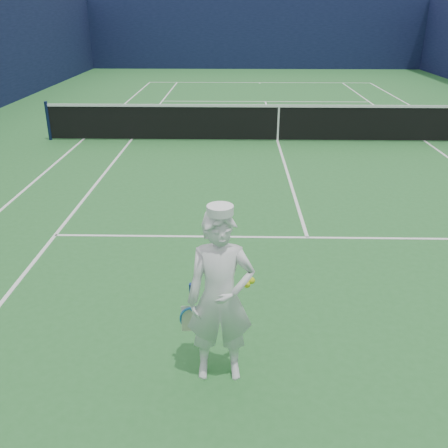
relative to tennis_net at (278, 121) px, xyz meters
The scene contains 5 objects.
ground 0.55m from the tennis_net, ahead, with size 80.00×80.00×0.00m, color #286A2E.
court_markings 0.55m from the tennis_net, ahead, with size 11.03×23.83×0.01m.
windscreen_fence 1.45m from the tennis_net, ahead, with size 20.12×36.12×4.00m.
tennis_net is the anchor object (origin of this frame).
tennis_player 9.78m from the tennis_net, 97.71° to the right, with size 0.78×0.47×1.83m.
Camera 1 is at (-1.18, -13.74, 3.42)m, focal length 40.00 mm.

